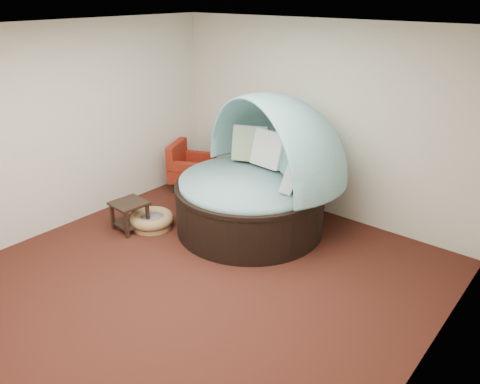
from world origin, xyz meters
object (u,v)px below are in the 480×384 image
Objects in this scene: canopy_daybed at (258,169)px; red_armchair at (190,168)px; pet_basket at (152,220)px; side_table at (130,212)px.

red_armchair is (-1.75, 0.40, -0.52)m from canopy_daybed.
pet_basket is at bearing -90.99° from red_armchair.
canopy_daybed reaches higher than side_table.
pet_basket is 1.53m from red_armchair.
canopy_daybed is 5.68× the size of side_table.
side_table is at bearing -117.02° from canopy_daybed.
side_table reaches higher than pet_basket.
pet_basket is at bearing -118.75° from canopy_daybed.
canopy_daybed is at bearing 40.61° from pet_basket.
canopy_daybed is at bearing -37.53° from red_armchair.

